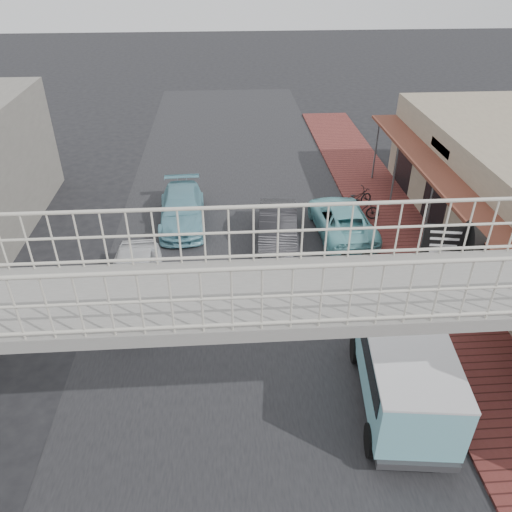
{
  "coord_description": "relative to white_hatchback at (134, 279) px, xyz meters",
  "views": [
    {
      "loc": [
        -0.48,
        -10.71,
        10.23
      ],
      "look_at": [
        0.42,
        2.47,
        1.8
      ],
      "focal_mm": 35.0,
      "sensor_mm": 36.0,
      "label": 1
    }
  ],
  "objects": [
    {
      "name": "ground",
      "position": [
        3.58,
        -2.98,
        -0.73
      ],
      "size": [
        120.0,
        120.0,
        0.0
      ],
      "primitive_type": "plane",
      "color": "black",
      "rests_on": "ground"
    },
    {
      "name": "road_strip",
      "position": [
        3.58,
        -2.98,
        -0.72
      ],
      "size": [
        10.0,
        60.0,
        0.01
      ],
      "primitive_type": "cube",
      "color": "black",
      "rests_on": "ground"
    },
    {
      "name": "sidewalk",
      "position": [
        10.08,
        0.02,
        -0.68
      ],
      "size": [
        3.0,
        40.0,
        0.1
      ],
      "primitive_type": "cube",
      "color": "brown",
      "rests_on": "ground"
    },
    {
      "name": "footbridge",
      "position": [
        3.58,
        -6.98,
        2.45
      ],
      "size": [
        16.4,
        2.4,
        6.34
      ],
      "color": "gray",
      "rests_on": "ground"
    },
    {
      "name": "white_hatchback",
      "position": [
        0.0,
        0.0,
        0.0
      ],
      "size": [
        1.91,
        4.34,
        1.45
      ],
      "primitive_type": "imported",
      "rotation": [
        0.0,
        0.0,
        0.05
      ],
      "color": "silver",
      "rests_on": "ground"
    },
    {
      "name": "dark_sedan",
      "position": [
        5.1,
        3.18,
        -0.04
      ],
      "size": [
        1.86,
        4.29,
        1.37
      ],
      "primitive_type": "imported",
      "rotation": [
        0.0,
        0.0,
        -0.1
      ],
      "color": "black",
      "rests_on": "ground"
    },
    {
      "name": "angkot_curb",
      "position": [
        7.78,
        3.86,
        -0.1
      ],
      "size": [
        2.32,
        4.62,
        1.25
      ],
      "primitive_type": "imported",
      "rotation": [
        0.0,
        0.0,
        3.19
      ],
      "color": "#74C4CA",
      "rests_on": "ground"
    },
    {
      "name": "angkot_far",
      "position": [
        1.28,
        5.12,
        -0.07
      ],
      "size": [
        2.03,
        4.61,
        1.32
      ],
      "primitive_type": "imported",
      "rotation": [
        0.0,
        0.0,
        0.04
      ],
      "color": "#6BA9B9",
      "rests_on": "ground"
    },
    {
      "name": "angkot_van",
      "position": [
        7.35,
        -5.13,
        0.65
      ],
      "size": [
        2.48,
        4.62,
        2.17
      ],
      "rotation": [
        0.0,
        0.0,
        -0.12
      ],
      "color": "black",
      "rests_on": "ground"
    },
    {
      "name": "motorcycle_near",
      "position": [
        8.88,
        5.91,
        -0.19
      ],
      "size": [
        1.75,
        1.23,
        0.87
      ],
      "primitive_type": "imported",
      "rotation": [
        0.0,
        0.0,
        2.01
      ],
      "color": "black",
      "rests_on": "sidewalk"
    },
    {
      "name": "motorcycle_far",
      "position": [
        8.88,
        4.83,
        -0.18
      ],
      "size": [
        1.53,
        0.69,
        0.89
      ],
      "primitive_type": "imported",
      "rotation": [
        0.0,
        0.0,
        1.38
      ],
      "color": "black",
      "rests_on": "sidewalk"
    },
    {
      "name": "arrow_sign",
      "position": [
        10.25,
        -1.83,
        2.09
      ],
      "size": [
        2.01,
        1.31,
        3.37
      ],
      "rotation": [
        0.0,
        0.0,
        -0.17
      ],
      "color": "#59595B",
      "rests_on": "sidewalk"
    }
  ]
}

